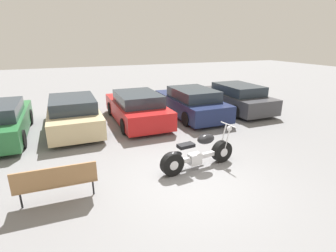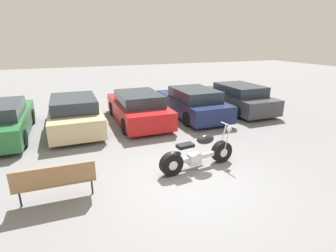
{
  "view_description": "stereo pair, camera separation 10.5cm",
  "coord_description": "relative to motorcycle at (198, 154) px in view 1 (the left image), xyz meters",
  "views": [
    {
      "loc": [
        -2.67,
        -5.07,
        3.35
      ],
      "look_at": [
        0.15,
        1.89,
        0.85
      ],
      "focal_mm": 28.0,
      "sensor_mm": 36.0,
      "label": 1
    },
    {
      "loc": [
        -2.58,
        -5.11,
        3.35
      ],
      "look_at": [
        0.15,
        1.89,
        0.85
      ],
      "focal_mm": 28.0,
      "sensor_mm": 36.0,
      "label": 2
    }
  ],
  "objects": [
    {
      "name": "parked_car_champagne",
      "position": [
        -2.88,
        4.78,
        0.19
      ],
      "size": [
        1.89,
        4.43,
        1.28
      ],
      "color": "#C6B284",
      "rests_on": "ground_plane"
    },
    {
      "name": "parked_car_red",
      "position": [
        -0.36,
        4.71,
        0.19
      ],
      "size": [
        1.89,
        4.43,
        1.28
      ],
      "color": "red",
      "rests_on": "ground_plane"
    },
    {
      "name": "park_bench",
      "position": [
        -3.51,
        -0.32,
        0.13
      ],
      "size": [
        1.66,
        0.43,
        0.89
      ],
      "color": "#997047",
      "rests_on": "ground_plane"
    },
    {
      "name": "ground_plane",
      "position": [
        -0.49,
        -0.6,
        -0.41
      ],
      "size": [
        60.0,
        60.0,
        0.0
      ],
      "primitive_type": "plane",
      "color": "slate"
    },
    {
      "name": "motorcycle",
      "position": [
        0.0,
        0.0,
        0.0
      ],
      "size": [
        2.26,
        0.68,
        1.09
      ],
      "color": "black",
      "rests_on": "ground_plane"
    },
    {
      "name": "parked_car_navy",
      "position": [
        2.16,
        4.68,
        0.19
      ],
      "size": [
        1.89,
        4.43,
        1.28
      ],
      "color": "#19234C",
      "rests_on": "ground_plane"
    },
    {
      "name": "parked_car_dark_grey",
      "position": [
        4.68,
        4.84,
        0.19
      ],
      "size": [
        1.89,
        4.43,
        1.28
      ],
      "color": "#3D3D42",
      "rests_on": "ground_plane"
    }
  ]
}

